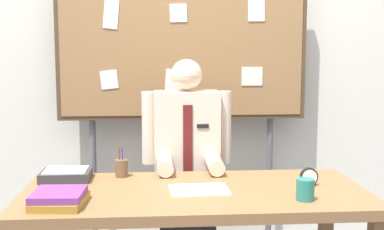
% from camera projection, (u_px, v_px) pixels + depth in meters
% --- Properties ---
extents(back_wall, '(6.40, 0.08, 2.70)m').
position_uv_depth(back_wall, '(181.00, 61.00, 3.58)').
color(back_wall, silver).
rests_on(back_wall, ground_plane).
extents(desk, '(1.70, 0.77, 0.73)m').
position_uv_depth(desk, '(195.00, 207.00, 2.43)').
color(desk, brown).
rests_on(desk, ground_plane).
extents(person, '(0.55, 0.56, 1.37)m').
position_uv_depth(person, '(187.00, 177.00, 3.05)').
color(person, '#2D2D33').
rests_on(person, ground_plane).
extents(bulletin_board, '(1.72, 0.09, 1.99)m').
position_uv_depth(bulletin_board, '(183.00, 48.00, 3.36)').
color(bulletin_board, '#4C3823').
rests_on(bulletin_board, ground_plane).
extents(book_stack, '(0.24, 0.27, 0.06)m').
position_uv_depth(book_stack, '(59.00, 198.00, 2.17)').
color(book_stack, olive).
rests_on(book_stack, desk).
extents(open_notebook, '(0.30, 0.21, 0.01)m').
position_uv_depth(open_notebook, '(199.00, 190.00, 2.40)').
color(open_notebook, white).
rests_on(open_notebook, desk).
extents(desk_clock, '(0.09, 0.04, 0.09)m').
position_uv_depth(desk_clock, '(309.00, 178.00, 2.49)').
color(desk_clock, black).
rests_on(desk_clock, desk).
extents(coffee_mug, '(0.08, 0.08, 0.10)m').
position_uv_depth(coffee_mug, '(305.00, 190.00, 2.24)').
color(coffee_mug, '#267266').
rests_on(coffee_mug, desk).
extents(pen_holder, '(0.07, 0.07, 0.16)m').
position_uv_depth(pen_holder, '(122.00, 168.00, 2.67)').
color(pen_holder, brown).
rests_on(pen_holder, desk).
extents(paper_tray, '(0.26, 0.20, 0.06)m').
position_uv_depth(paper_tray, '(66.00, 175.00, 2.61)').
color(paper_tray, '#333338').
rests_on(paper_tray, desk).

